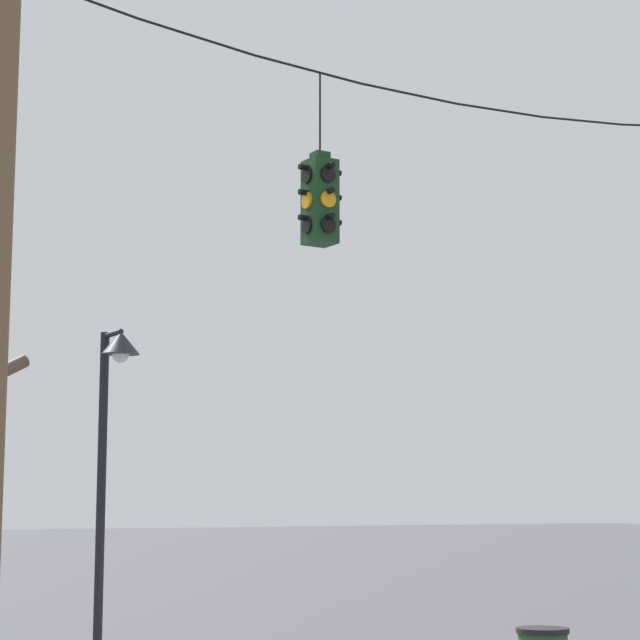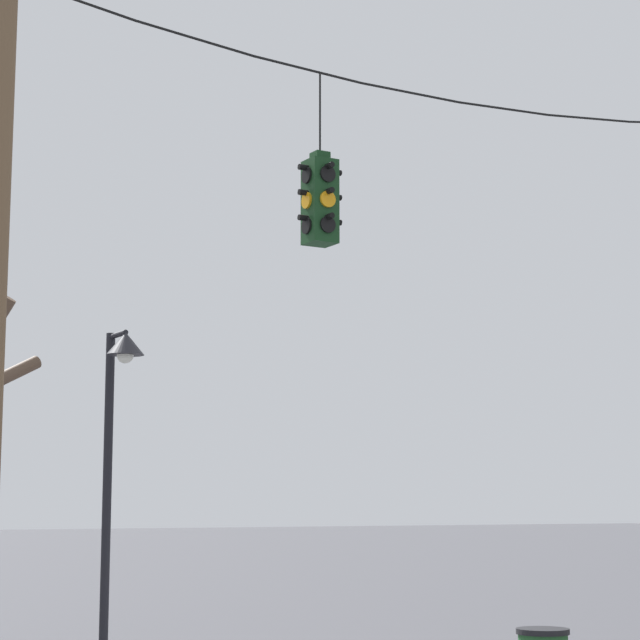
{
  "view_description": "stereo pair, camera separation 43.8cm",
  "coord_description": "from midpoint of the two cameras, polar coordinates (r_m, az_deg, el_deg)",
  "views": [
    {
      "loc": [
        -8.98,
        -12.71,
        2.3
      ],
      "look_at": [
        -1.34,
        -0.37,
        4.45
      ],
      "focal_mm": 70.0,
      "sensor_mm": 36.0,
      "label": 1
    },
    {
      "loc": [
        -8.6,
        -12.94,
        2.3
      ],
      "look_at": [
        -1.34,
        -0.37,
        4.45
      ],
      "focal_mm": 70.0,
      "sensor_mm": 36.0,
      "label": 2
    }
  ],
  "objects": [
    {
      "name": "span_wire",
      "position": [
        16.13,
        4.98,
        10.78
      ],
      "size": [
        10.45,
        0.03,
        0.45
      ],
      "color": "black"
    },
    {
      "name": "traffic_light_over_intersection",
      "position": [
        14.95,
        0.84,
        5.49
      ],
      "size": [
        0.58,
        0.58,
        2.12
      ],
      "color": "#143819"
    },
    {
      "name": "street_lamp",
      "position": [
        16.58,
        -8.51,
        -4.26
      ],
      "size": [
        0.5,
        0.86,
        4.58
      ],
      "color": "black",
      "rests_on": "ground_plane"
    }
  ]
}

